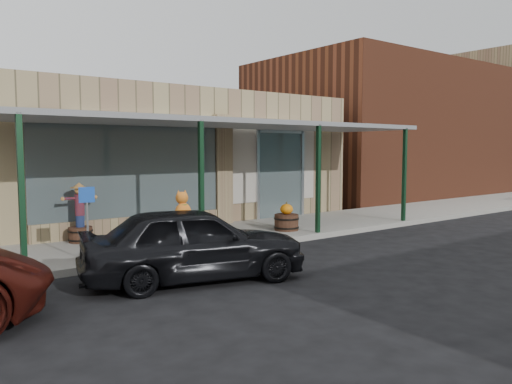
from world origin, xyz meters
TOP-DOWN VIEW (x-y plane):
  - ground at (0.00, 0.00)m, footprint 120.00×120.00m
  - sidewalk at (0.00, 3.60)m, footprint 40.00×3.20m
  - storefront at (-0.00, 8.16)m, footprint 12.00×6.25m
  - awning at (0.00, 3.56)m, footprint 12.00×3.00m
  - block_buildings_near at (2.01, 9.20)m, footprint 61.00×8.00m
  - barrel_scarecrow at (-3.72, 4.58)m, footprint 0.87×0.57m
  - barrel_pumpkin at (1.38, 2.94)m, footprint 0.80×0.80m
  - handicap_sign at (-4.26, 2.40)m, footprint 0.31×0.05m
  - parked_sedan at (-3.02, 0.37)m, footprint 4.29×2.54m

SIDE VIEW (x-z plane):
  - ground at x=0.00m, z-range 0.00..0.00m
  - sidewalk at x=0.00m, z-range 0.00..0.15m
  - barrel_pumpkin at x=1.38m, z-range 0.04..0.82m
  - barrel_scarecrow at x=-3.72m, z-range -0.08..1.35m
  - parked_sedan at x=-3.02m, z-range -0.10..1.48m
  - handicap_sign at x=-4.26m, z-range 0.36..1.85m
  - storefront at x=0.00m, z-range -0.01..4.19m
  - awning at x=0.00m, z-range 1.49..4.53m
  - block_buildings_near at x=2.01m, z-range -0.23..7.77m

